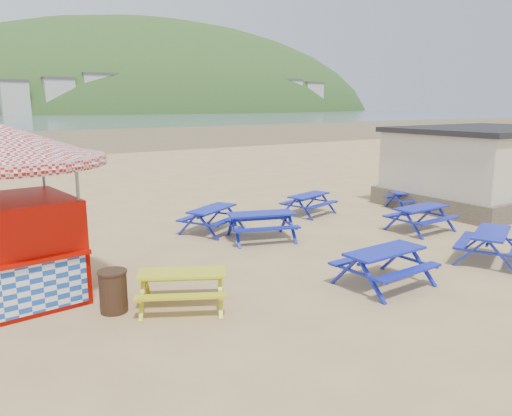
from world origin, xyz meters
TOP-DOWN VIEW (x-y plane):
  - ground at (0.00, 0.00)m, footprint 400.00×400.00m
  - wet_sand at (0.00, 55.00)m, footprint 400.00×400.00m
  - picnic_table_blue_a at (-1.04, 3.13)m, footprint 2.39×2.23m
  - picnic_table_blue_b at (-0.26, 1.46)m, footprint 2.40×2.15m
  - picnic_table_blue_c at (7.24, 1.99)m, footprint 1.89×1.64m
  - picnic_table_blue_d at (-0.11, -3.32)m, footprint 2.07×1.69m
  - picnic_table_blue_e at (3.56, -3.64)m, footprint 2.41×2.22m
  - picnic_table_blue_f at (4.66, -0.54)m, footprint 1.97×1.60m
  - picnic_table_yellow at (-4.48, -1.88)m, footprint 2.24×2.10m
  - ice_cream_kiosk at (-7.30, 0.35)m, footprint 4.56×4.56m
  - litter_bin at (-5.74, -1.37)m, footprint 0.59×0.59m
  - amenity_block at (10.50, 1.00)m, footprint 7.40×5.40m
  - headland_town at (90.00, 229.68)m, footprint 264.00×144.00m
  - picnic_table_blue_g at (3.22, 3.41)m, footprint 2.14×1.90m

SIDE VIEW (x-z plane):
  - headland_town at x=90.00m, z-range -63.91..44.09m
  - ground at x=0.00m, z-range 0.00..0.00m
  - wet_sand at x=0.00m, z-range 0.00..0.00m
  - picnic_table_blue_c at x=7.24m, z-range 0.00..0.69m
  - picnic_table_yellow at x=-4.48m, z-range 0.00..0.74m
  - picnic_table_blue_g at x=3.22m, z-range 0.00..0.76m
  - picnic_table_blue_a at x=-1.04m, z-range 0.00..0.79m
  - picnic_table_blue_f at x=4.66m, z-range 0.00..0.81m
  - picnic_table_blue_e at x=3.56m, z-range 0.00..0.81m
  - picnic_table_blue_b at x=-0.26m, z-range 0.00..0.84m
  - picnic_table_blue_d at x=-0.11m, z-range 0.00..0.84m
  - litter_bin at x=-5.74m, z-range 0.01..0.87m
  - amenity_block at x=10.50m, z-range -0.01..3.14m
  - ice_cream_kiosk at x=-7.30m, z-range 0.48..4.21m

